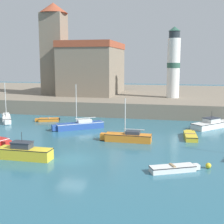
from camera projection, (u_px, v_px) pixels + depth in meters
ground_plane at (72, 159)px, 28.06m from camera, size 200.00×200.00×0.00m
quay_seawall at (136, 97)px, 67.50m from camera, size 120.00×40.00×2.30m
motorboat_white_0 at (211, 124)px, 41.18m from camera, size 5.37×5.65×2.28m
dinghy_yellow_1 at (190, 136)px, 35.60m from camera, size 1.56×4.42×0.63m
dinghy_white_2 at (174, 168)px, 24.84m from camera, size 4.08×2.55×0.56m
dinghy_orange_4 at (48, 120)px, 45.87m from camera, size 3.59×2.04×0.53m
motorboat_yellow_6 at (23, 152)px, 28.01m from camera, size 5.61×1.47×2.49m
sailboat_orange_7 at (127, 137)px, 34.19m from camera, size 5.68×1.45×4.75m
sailboat_blue_8 at (79, 125)px, 40.57m from camera, size 6.15×4.80×5.82m
sailboat_white_9 at (6, 118)px, 45.77m from camera, size 3.85×5.32×5.71m
mooring_buoy at (208, 166)px, 25.57m from camera, size 0.46×0.46×0.46m
church at (86, 64)px, 62.36m from camera, size 15.21×15.16×17.63m
lighthouse at (174, 64)px, 54.96m from camera, size 2.29×2.29×12.42m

